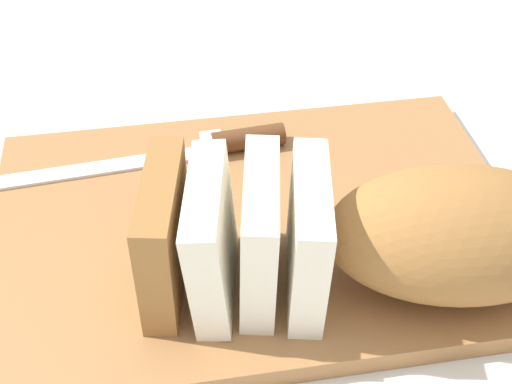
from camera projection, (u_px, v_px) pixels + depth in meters
name	position (u px, v px, depth m)	size (l,w,h in m)	color
ground_plane	(256.00, 234.00, 0.60)	(3.00, 3.00, 0.00)	silver
cutting_board	(256.00, 226.00, 0.59)	(0.45, 0.30, 0.02)	#9E6B3D
bread_loaf	(383.00, 235.00, 0.50)	(0.33, 0.15, 0.10)	#996633
bread_knife	(207.00, 147.00, 0.64)	(0.29, 0.05, 0.02)	silver
crumb_near_knife	(202.00, 189.00, 0.61)	(0.01, 0.01, 0.01)	#996633
crumb_near_loaf	(313.00, 254.00, 0.55)	(0.01, 0.01, 0.01)	#996633
crumb_stray_left	(230.00, 238.00, 0.56)	(0.01, 0.01, 0.01)	#996633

